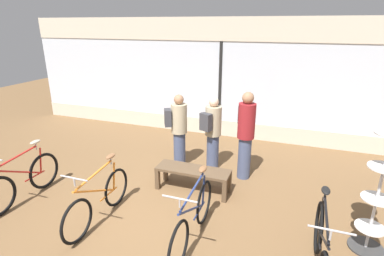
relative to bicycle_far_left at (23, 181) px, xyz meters
name	(u,v)px	position (x,y,z in m)	size (l,w,h in m)	color
ground_plane	(152,219)	(2.42, 0.27, -0.38)	(24.00, 24.00, 0.00)	brown
shop_back_wall	(220,78)	(2.42, 4.45, 1.26)	(12.00, 0.08, 3.20)	beige
bicycle_far_left	(23,181)	(0.00, 0.00, 0.00)	(0.46, 1.68, 1.03)	black
bicycle_left	(99,200)	(1.64, -0.04, -0.01)	(0.46, 1.67, 1.01)	black
bicycle_right	(193,218)	(3.23, -0.01, 0.01)	(0.46, 1.76, 1.03)	black
bicycle_far_right	(321,249)	(4.93, -0.06, 0.01)	(0.46, 1.75, 1.04)	black
accessory_rack	(376,203)	(5.60, 0.70, 0.37)	(0.48, 0.48, 1.84)	#333333
display_bench	(193,173)	(2.75, 1.34, -0.01)	(1.40, 0.44, 0.45)	brown
customer_near_rack	(213,131)	(2.83, 2.34, 0.49)	(0.46, 0.56, 1.61)	#424C6B
customer_by_window	(246,133)	(3.55, 2.20, 0.60)	(0.45, 0.55, 1.81)	#424C6B
customer_mid_floor	(178,129)	(2.09, 2.22, 0.50)	(0.56, 0.48, 1.63)	#424C6B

